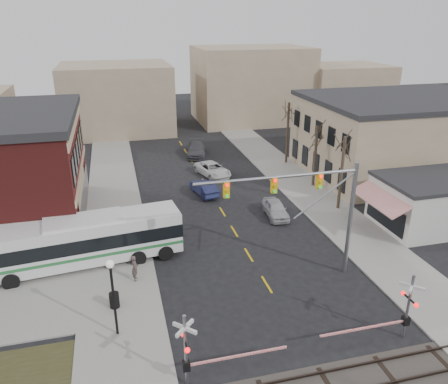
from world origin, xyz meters
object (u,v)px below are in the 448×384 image
at_px(transit_bus, 86,240).
at_px(trash_bin, 114,300).
at_px(rr_crossing_east, 401,309).
at_px(street_lamp, 112,283).
at_px(pedestrian_near, 135,268).
at_px(car_c, 213,170).
at_px(car_b, 204,188).
at_px(car_d, 196,149).
at_px(pedestrian_far, 116,249).
at_px(traffic_signal_mast, 312,199).
at_px(rr_crossing_west, 195,350).
at_px(car_a, 276,209).

height_order(transit_bus, trash_bin, transit_bus).
xyz_separation_m(transit_bus, rr_crossing_east, (16.67, -12.36, 0.04)).
distance_m(street_lamp, pedestrian_near, 5.86).
bearing_deg(car_c, transit_bus, -145.44).
relative_size(rr_crossing_east, trash_bin, 5.79).
bearing_deg(car_b, car_c, -122.55).
distance_m(car_d, pedestrian_far, 26.39).
height_order(traffic_signal_mast, rr_crossing_west, traffic_signal_mast).
relative_size(rr_crossing_east, street_lamp, 1.20).
bearing_deg(street_lamp, car_a, 41.73).
bearing_deg(pedestrian_near, rr_crossing_west, -164.29).
height_order(transit_bus, car_d, transit_bus).
bearing_deg(rr_crossing_east, car_a, 92.89).
height_order(rr_crossing_east, car_d, rr_crossing_east).
bearing_deg(rr_crossing_west, pedestrian_near, 103.19).
relative_size(traffic_signal_mast, rr_crossing_east, 1.90).
distance_m(traffic_signal_mast, pedestrian_far, 14.30).
bearing_deg(trash_bin, car_d, 70.03).
height_order(rr_crossing_west, pedestrian_near, rr_crossing_west).
distance_m(rr_crossing_west, trash_bin, 7.91).
bearing_deg(car_c, trash_bin, -133.85).
xyz_separation_m(rr_crossing_west, rr_crossing_east, (11.33, 0.30, 0.00)).
relative_size(car_a, pedestrian_near, 2.31).
bearing_deg(car_d, traffic_signal_mast, -75.44).
xyz_separation_m(street_lamp, car_d, (10.75, 32.32, -2.61)).
bearing_deg(car_c, car_b, -128.70).
bearing_deg(rr_crossing_east, rr_crossing_west, -178.47).
distance_m(rr_crossing_east, pedestrian_far, 19.12).
height_order(car_c, pedestrian_far, pedestrian_far).
bearing_deg(rr_crossing_east, transit_bus, 143.45).
relative_size(street_lamp, pedestrian_far, 2.55).
height_order(traffic_signal_mast, car_d, traffic_signal_mast).
bearing_deg(car_b, transit_bus, 34.64).
bearing_deg(pedestrian_far, transit_bus, 123.48).
relative_size(traffic_signal_mast, pedestrian_far, 5.81).
distance_m(car_a, car_b, 8.33).
distance_m(street_lamp, car_d, 34.16).
bearing_deg(rr_crossing_east, street_lamp, 164.70).
height_order(trash_bin, pedestrian_near, pedestrian_near).
bearing_deg(rr_crossing_west, car_a, 58.21).
height_order(rr_crossing_east, car_c, rr_crossing_east).
height_order(rr_crossing_west, street_lamp, street_lamp).
relative_size(transit_bus, pedestrian_near, 7.46).
height_order(car_a, pedestrian_near, pedestrian_near).
height_order(car_a, car_b, car_b).
distance_m(car_c, pedestrian_far, 19.53).
xyz_separation_m(rr_crossing_west, pedestrian_near, (-2.24, 9.56, -0.94)).
xyz_separation_m(traffic_signal_mast, pedestrian_far, (-12.38, 5.37, -4.74)).
xyz_separation_m(rr_crossing_west, trash_bin, (-3.66, 6.87, -1.37)).
relative_size(street_lamp, car_c, 0.90).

